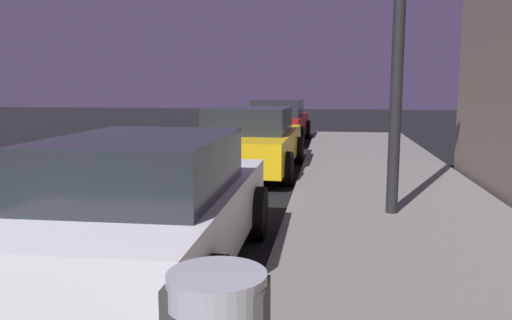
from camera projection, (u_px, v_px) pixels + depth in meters
name	position (u px, v px, depth m)	size (l,w,h in m)	color
car_white	(151.00, 206.00, 4.99)	(2.01, 4.14, 1.43)	silver
car_yellow_cab	(250.00, 141.00, 11.02)	(2.19, 4.54, 1.43)	gold
car_red	(278.00, 121.00, 16.90)	(2.05, 4.49, 1.43)	maroon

